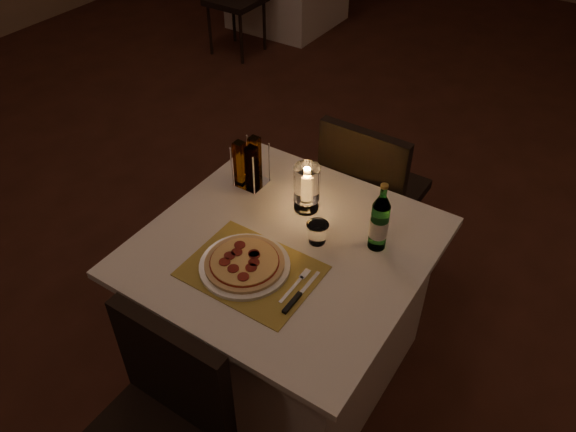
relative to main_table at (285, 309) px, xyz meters
The scene contains 13 objects.
floor 0.64m from the main_table, 117.82° to the left, with size 8.00×10.00×0.02m, color #411E14.
main_table is the anchor object (origin of this frame).
chair_near 0.74m from the main_table, 90.00° to the right, with size 0.42×0.42×0.90m.
chair_far 0.74m from the main_table, 90.00° to the left, with size 0.42×0.42×0.90m.
placemat 0.41m from the main_table, 96.34° to the right, with size 0.45×0.34×0.00m, color #AB923B.
plate 0.42m from the main_table, 105.52° to the right, with size 0.32×0.32×0.01m, color white.
pizza 0.44m from the main_table, 105.61° to the right, with size 0.28×0.28×0.02m.
fork 0.43m from the main_table, 45.27° to the right, with size 0.02×0.18×0.00m.
knife 0.46m from the main_table, 49.01° to the right, with size 0.02×0.22×0.01m.
tumbler 0.42m from the main_table, 39.76° to the left, with size 0.08×0.08×0.08m, color white, non-canonical shape.
water_bottle 0.58m from the main_table, 31.34° to the left, with size 0.07×0.07×0.28m.
hurricane_candle 0.53m from the main_table, 101.32° to the left, with size 0.10×0.10×0.20m.
cruet_caddy 0.60m from the main_table, 145.28° to the left, with size 0.12×0.12×0.21m.
Camera 1 is at (1.07, -1.70, 2.16)m, focal length 35.00 mm.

